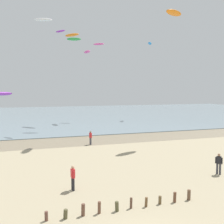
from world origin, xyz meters
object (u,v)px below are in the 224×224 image
at_px(kite_aloft_6, 43,20).
at_px(kite_aloft_13, 3,94).
at_px(person_nearest_camera, 73,177).
at_px(kite_aloft_4, 74,39).
at_px(kite_aloft_7, 174,13).
at_px(kite_aloft_5, 60,31).
at_px(kite_aloft_12, 87,52).
at_px(kite_aloft_9, 99,44).
at_px(person_by_waterline, 91,137).
at_px(kite_aloft_1, 72,35).
at_px(person_mid_beach, 219,163).
at_px(kite_aloft_8, 150,43).

xyz_separation_m(kite_aloft_6, kite_aloft_13, (-7.16, -5.19, -13.72)).
relative_size(person_nearest_camera, kite_aloft_4, 0.68).
relative_size(kite_aloft_4, kite_aloft_7, 0.80).
distance_m(kite_aloft_7, kite_aloft_13, 29.44).
distance_m(kite_aloft_5, kite_aloft_12, 13.76).
relative_size(kite_aloft_5, kite_aloft_9, 0.78).
distance_m(person_by_waterline, kite_aloft_1, 28.21).
relative_size(kite_aloft_1, kite_aloft_13, 0.98).
bearing_deg(kite_aloft_1, kite_aloft_4, 134.67).
relative_size(person_nearest_camera, kite_aloft_9, 0.66).
height_order(person_mid_beach, kite_aloft_6, kite_aloft_6).
bearing_deg(kite_aloft_5, kite_aloft_4, 105.41).
bearing_deg(kite_aloft_6, kite_aloft_13, -128.90).
xyz_separation_m(kite_aloft_6, kite_aloft_12, (9.02, 3.04, -5.16)).
xyz_separation_m(kite_aloft_1, kite_aloft_5, (-3.65, -10.35, -1.56)).
bearing_deg(kite_aloft_12, kite_aloft_7, -170.20).
bearing_deg(kite_aloft_13, person_mid_beach, 83.97).
bearing_deg(person_by_waterline, kite_aloft_6, 100.40).
relative_size(person_nearest_camera, kite_aloft_7, 0.55).
relative_size(kite_aloft_5, kite_aloft_12, 0.65).
relative_size(person_by_waterline, kite_aloft_9, 0.66).
height_order(kite_aloft_4, kite_aloft_8, kite_aloft_8).
bearing_deg(kite_aloft_4, kite_aloft_5, 69.37).
distance_m(kite_aloft_1, kite_aloft_7, 25.27).
distance_m(person_nearest_camera, kite_aloft_4, 34.05).
bearing_deg(person_by_waterline, kite_aloft_12, 77.83).
relative_size(kite_aloft_4, kite_aloft_6, 0.75).
relative_size(kite_aloft_1, kite_aloft_7, 1.12).
distance_m(person_by_waterline, kite_aloft_9, 32.18).
relative_size(kite_aloft_8, kite_aloft_13, 0.74).
height_order(person_by_waterline, kite_aloft_13, kite_aloft_13).
relative_size(kite_aloft_6, kite_aloft_12, 1.07).
bearing_deg(kite_aloft_1, kite_aloft_7, 162.80).
relative_size(kite_aloft_6, kite_aloft_8, 1.27).
bearing_deg(kite_aloft_1, kite_aloft_5, 122.43).
relative_size(kite_aloft_4, kite_aloft_9, 0.97).
relative_size(kite_aloft_9, kite_aloft_12, 0.82).
relative_size(person_by_waterline, kite_aloft_12, 0.54).
height_order(kite_aloft_4, kite_aloft_12, kite_aloft_4).
xyz_separation_m(person_nearest_camera, person_mid_beach, (11.77, -0.21, 0.00)).
bearing_deg(kite_aloft_5, kite_aloft_7, 8.22).
height_order(kite_aloft_5, kite_aloft_9, kite_aloft_9).
xyz_separation_m(person_mid_beach, kite_aloft_13, (-18.03, 30.46, 5.22)).
bearing_deg(kite_aloft_9, kite_aloft_13, -113.05).
bearing_deg(person_mid_beach, kite_aloft_12, 92.73).
distance_m(person_nearest_camera, kite_aloft_12, 42.07).
bearing_deg(person_nearest_camera, kite_aloft_13, 101.69).
xyz_separation_m(person_mid_beach, kite_aloft_6, (-10.86, 35.65, 18.94)).
distance_m(person_nearest_camera, kite_aloft_9, 46.05).
bearing_deg(kite_aloft_4, kite_aloft_1, -78.78).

